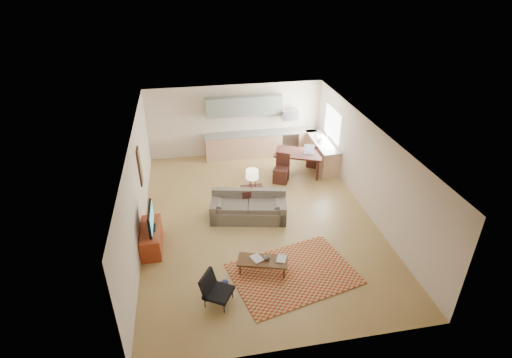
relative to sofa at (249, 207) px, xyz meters
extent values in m
plane|color=#9F7E47|center=(0.27, -0.05, -0.39)|extent=(9.00, 9.00, 0.00)
plane|color=white|center=(0.27, -0.05, 2.31)|extent=(9.00, 9.00, 0.00)
plane|color=beige|center=(0.27, 4.45, 0.96)|extent=(6.50, 0.00, 6.50)
plane|color=beige|center=(0.27, -4.55, 0.96)|extent=(6.50, 0.00, 6.50)
plane|color=beige|center=(-2.98, -0.05, 0.96)|extent=(0.00, 9.00, 9.00)
plane|color=beige|center=(3.52, -0.05, 0.96)|extent=(0.00, 9.00, 9.00)
cube|color=#A5A8AD|center=(2.27, 4.13, 0.06)|extent=(0.62, 0.62, 0.90)
cube|color=#A5A8AD|center=(2.27, 4.15, 1.16)|extent=(0.62, 0.40, 0.35)
cube|color=gray|center=(0.57, 4.28, 1.56)|extent=(2.80, 0.34, 0.70)
cube|color=white|center=(3.50, 2.95, 1.16)|extent=(0.02, 1.40, 1.05)
cube|color=maroon|center=(0.68, -2.53, -0.38)|extent=(3.25, 2.60, 0.02)
imported|color=maroon|center=(-0.28, -2.28, -0.02)|extent=(0.46, 0.48, 0.03)
imported|color=navy|center=(0.31, -2.31, -0.02)|extent=(0.44, 0.46, 0.02)
imported|color=black|center=(0.07, -2.29, 0.05)|extent=(0.23, 0.23, 0.17)
imported|color=beige|center=(3.10, 3.29, 0.62)|extent=(0.09, 0.09, 0.19)
camera|label=1|loc=(-1.53, -9.53, 6.35)|focal=28.00mm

